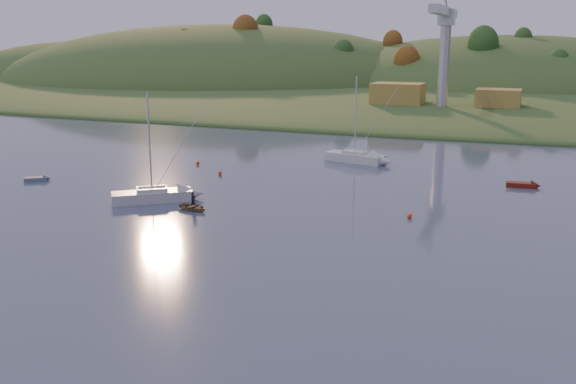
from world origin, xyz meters
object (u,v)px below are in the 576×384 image
(canoe, at_px, (193,207))
(grey_dinghy, at_px, (41,179))
(sailboat_near, at_px, (152,195))
(red_tender, at_px, (528,185))
(sailboat_far, at_px, (355,157))

(canoe, xyz_separation_m, grey_dinghy, (-23.82, 5.47, -0.10))
(sailboat_near, xyz_separation_m, red_tender, (36.33, 21.16, -0.47))
(canoe, relative_size, grey_dinghy, 1.03)
(red_tender, height_order, grey_dinghy, red_tender)
(grey_dinghy, bearing_deg, red_tender, -18.52)
(grey_dinghy, bearing_deg, sailboat_far, 2.43)
(sailboat_near, height_order, red_tender, sailboat_near)
(sailboat_far, bearing_deg, sailboat_near, -100.77)
(sailboat_near, relative_size, sailboat_far, 0.97)
(grey_dinghy, bearing_deg, sailboat_near, -48.40)
(red_tender, bearing_deg, sailboat_far, 156.83)
(sailboat_far, distance_m, grey_dinghy, 40.66)
(sailboat_near, distance_m, canoe, 5.90)
(canoe, bearing_deg, sailboat_near, 88.72)
(sailboat_near, height_order, canoe, sailboat_near)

